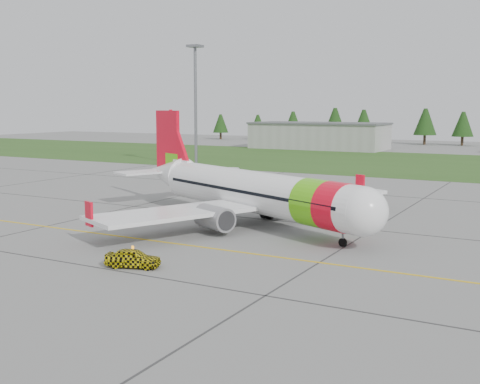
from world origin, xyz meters
The scene contains 9 objects.
ground centered at (0.00, 0.00, 0.00)m, with size 320.00×320.00×0.00m, color gray.
aircraft centered at (-0.18, 17.69, 2.82)m, with size 30.58×29.02×9.79m.
follow_me_car centered at (-0.02, 1.19, 1.78)m, with size 1.43×1.21×3.57m, color yellow.
service_van centered at (-19.35, 48.11, 1.99)m, with size 1.39×1.31×3.97m, color silver.
grass_strip centered at (0.00, 82.00, 0.01)m, with size 320.00×50.00×0.03m, color #30561E.
taxi_guideline centered at (0.00, 8.00, 0.01)m, with size 120.00×0.25×0.02m, color gold.
hangar_west centered at (-30.00, 110.00, 3.00)m, with size 32.00×14.00×6.00m, color #A8A8A3.
floodlight_mast centered at (-32.00, 58.00, 10.00)m, with size 0.50×0.50×20.00m, color slate.
treeline centered at (0.00, 138.00, 5.00)m, with size 160.00×8.00×10.00m, color #1C3F14, non-canonical shape.
Camera 1 is at (23.95, -28.25, 10.17)m, focal length 45.00 mm.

